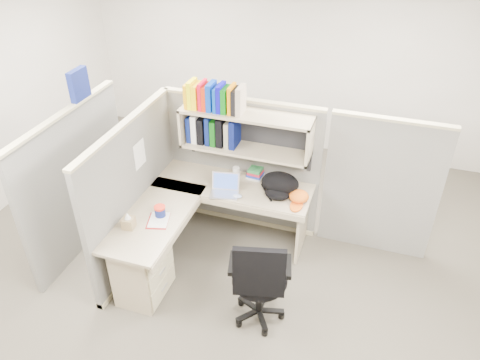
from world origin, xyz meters
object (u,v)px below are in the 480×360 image
(snack_canister, at_px, (160,211))
(laptop, at_px, (224,186))
(task_chair, at_px, (259,293))
(desk, at_px, (168,247))
(backpack, at_px, (279,186))

(snack_canister, bearing_deg, laptop, 48.51)
(snack_canister, distance_m, task_chair, 1.27)
(snack_canister, height_order, task_chair, task_chair)
(desk, bearing_deg, backpack, 41.82)
(backpack, height_order, task_chair, task_chair)
(desk, bearing_deg, task_chair, -13.93)
(laptop, bearing_deg, desk, -130.60)
(backpack, relative_size, task_chair, 0.37)
(snack_canister, relative_size, task_chair, 0.11)
(laptop, bearing_deg, task_chair, -65.08)
(laptop, xyz_separation_m, backpack, (0.55, 0.17, 0.01))
(backpack, bearing_deg, snack_canister, -161.82)
(desk, height_order, backpack, backpack)
(laptop, distance_m, task_chair, 1.22)
(backpack, bearing_deg, task_chair, -100.73)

